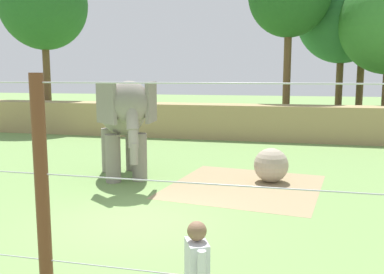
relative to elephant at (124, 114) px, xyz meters
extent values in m
plane|color=#6B8E4C|center=(1.78, -3.67, -2.06)|extent=(120.00, 120.00, 0.00)
cube|color=#937F5B|center=(3.85, -0.14, -2.06)|extent=(4.83, 4.97, 0.01)
cube|color=tan|center=(1.78, 9.35, -1.18)|extent=(36.00, 1.80, 1.76)
cylinder|color=gray|center=(0.57, -0.18, -1.32)|extent=(0.47, 0.47, 1.48)
cylinder|color=gray|center=(-0.14, -0.58, -1.32)|extent=(0.47, 0.47, 1.48)
cylinder|color=gray|center=(-0.18, 1.14, -1.32)|extent=(0.47, 0.47, 1.48)
cylinder|color=gray|center=(-0.89, 0.74, -1.32)|extent=(0.47, 0.47, 1.48)
ellipsoid|color=gray|center=(-0.16, 0.28, 0.14)|extent=(2.65, 3.12, 1.69)
ellipsoid|color=gray|center=(0.69, -1.22, 0.44)|extent=(1.53, 1.49, 1.22)
cube|color=gray|center=(1.19, -0.81, 0.44)|extent=(0.18, 0.96, 1.16)
cube|color=gray|center=(0.09, -1.44, 0.44)|extent=(0.84, 0.64, 1.16)
cylinder|color=gray|center=(0.92, -1.61, 0.00)|extent=(0.55, 0.62, 0.66)
cylinder|color=gray|center=(0.98, -1.72, -0.46)|extent=(0.43, 0.46, 0.62)
cylinder|color=gray|center=(1.02, -1.80, -0.90)|extent=(0.30, 0.30, 0.58)
cylinder|color=gray|center=(-0.92, 1.61, 0.04)|extent=(0.25, 0.33, 0.85)
sphere|color=tan|center=(4.57, 0.55, -1.53)|extent=(1.06, 1.06, 1.06)
cylinder|color=brown|center=(1.72, -7.14, -0.41)|extent=(0.20, 0.20, 3.30)
cylinder|color=#B7B7BC|center=(1.78, -7.14, -1.47)|extent=(11.61, 0.02, 0.02)
cylinder|color=#B7B7BC|center=(1.78, -7.14, -0.18)|extent=(11.61, 0.02, 0.02)
cylinder|color=#B7B7BC|center=(1.78, -7.14, 1.11)|extent=(11.61, 0.02, 0.02)
cube|color=silver|center=(4.17, -7.97, -0.90)|extent=(0.35, 0.42, 0.56)
sphere|color=#846047|center=(4.17, -7.97, -0.50)|extent=(0.22, 0.22, 0.22)
cylinder|color=silver|center=(4.07, -7.75, -0.90)|extent=(0.12, 0.12, 0.54)
cube|color=black|center=(3.99, -7.76, -1.12)|extent=(0.04, 0.07, 0.14)
cylinder|color=brown|center=(9.33, 16.85, 0.97)|extent=(0.44, 0.44, 6.05)
ellipsoid|color=#1E511E|center=(9.33, 16.85, 5.58)|extent=(3.75, 3.75, 3.94)
cylinder|color=brown|center=(8.05, 16.76, 0.23)|extent=(0.44, 0.44, 4.59)
ellipsoid|color=#286633|center=(8.05, 16.76, 4.98)|extent=(5.77, 5.77, 6.05)
cylinder|color=brown|center=(-10.01, 11.67, 0.62)|extent=(0.44, 0.44, 5.35)
ellipsoid|color=#235B23|center=(-10.01, 11.67, 5.57)|extent=(5.36, 5.36, 5.63)
cylinder|color=brown|center=(4.75, 13.67, 0.91)|extent=(0.44, 0.44, 5.93)
camera|label=1|loc=(5.15, -12.30, 1.20)|focal=39.40mm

